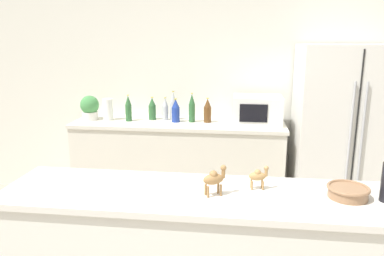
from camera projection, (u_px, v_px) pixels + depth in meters
The scene contains 16 objects.
wall_back at pixel (208, 85), 4.06m from camera, with size 8.00×0.06×2.55m.
back_counter at pixel (179, 164), 3.97m from camera, with size 2.17×0.63×0.93m.
refrigerator at pixel (344, 135), 3.61m from camera, with size 0.92×0.73×1.72m.
potted_plant at pixel (90, 107), 3.93m from camera, with size 0.19×0.19×0.25m.
paper_towel_roll at pixel (108, 109), 3.92m from camera, with size 0.10×0.10×0.23m.
microwave at pixel (257, 110), 3.75m from camera, with size 0.48×0.37×0.28m.
back_bottle_0 at pixel (208, 111), 3.81m from camera, with size 0.08×0.08×0.25m.
back_bottle_1 at pixel (176, 111), 3.83m from camera, with size 0.08×0.08×0.24m.
back_bottle_2 at pixel (192, 108), 3.82m from camera, with size 0.06×0.06×0.30m.
back_bottle_3 at pixel (128, 109), 3.87m from camera, with size 0.07×0.07×0.27m.
back_bottle_4 at pixel (152, 109), 3.94m from camera, with size 0.08×0.08×0.24m.
back_bottle_5 at pixel (173, 106), 3.93m from camera, with size 0.07×0.07×0.30m.
back_bottle_6 at pixel (165, 109), 3.92m from camera, with size 0.06×0.06×0.24m.
fruit_bowl at pixel (348, 191), 1.93m from camera, with size 0.22×0.22×0.06m.
camel_figurine at pixel (214, 178), 1.95m from camera, with size 0.13×0.10×0.16m.
camel_figurine_second at pixel (258, 176), 2.03m from camera, with size 0.11×0.06×0.13m.
Camera 1 is at (0.34, -1.32, 1.77)m, focal length 35.00 mm.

